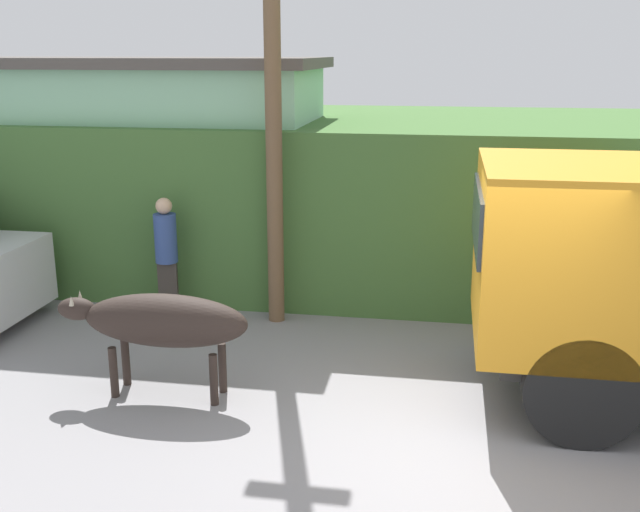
{
  "coord_description": "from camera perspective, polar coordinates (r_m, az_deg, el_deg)",
  "views": [
    {
      "loc": [
        -0.31,
        -6.49,
        3.65
      ],
      "look_at": [
        -1.58,
        0.96,
        1.57
      ],
      "focal_mm": 42.0,
      "sensor_mm": 36.0,
      "label": 1
    }
  ],
  "objects": [
    {
      "name": "hillside_embankment",
      "position": [
        12.78,
        10.95,
        4.48
      ],
      "size": [
        32.0,
        5.27,
        2.59
      ],
      "color": "#426B33",
      "rests_on": "ground_plane"
    },
    {
      "name": "pedestrian_on_hill",
      "position": [
        10.66,
        -11.63,
        0.38
      ],
      "size": [
        0.38,
        0.38,
        1.7
      ],
      "rotation": [
        0.0,
        0.0,
        3.4
      ],
      "color": "#38332D",
      "rests_on": "ground_plane"
    },
    {
      "name": "ground_plane",
      "position": [
        7.45,
        11.15,
        -14.27
      ],
      "size": [
        60.0,
        60.0,
        0.0
      ],
      "primitive_type": "plane",
      "color": "gray"
    },
    {
      "name": "brown_cow",
      "position": [
        8.22,
        -11.96,
        -4.9
      ],
      "size": [
        2.14,
        0.58,
        1.15
      ],
      "rotation": [
        0.0,
        0.0,
        -0.07
      ],
      "color": "#2D231E",
      "rests_on": "ground_plane"
    },
    {
      "name": "utility_pole",
      "position": [
        9.92,
        -3.61,
        13.22
      ],
      "size": [
        0.9,
        0.22,
        6.33
      ],
      "color": "brown",
      "rests_on": "ground_plane"
    },
    {
      "name": "building_backdrop",
      "position": [
        12.56,
        -13.62,
        6.43
      ],
      "size": [
        5.96,
        2.7,
        3.55
      ],
      "color": "#8CC69E",
      "rests_on": "ground_plane"
    }
  ]
}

